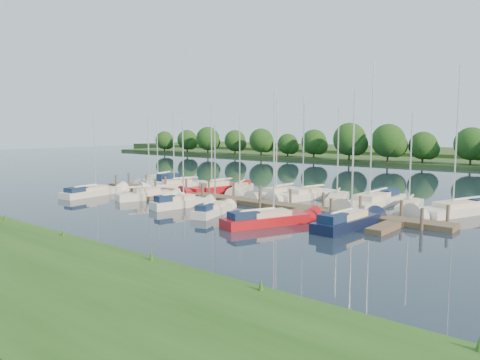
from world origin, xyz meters
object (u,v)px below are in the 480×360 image
Objects in this scene: sailboat_s_2 at (180,204)px; motorboat at (168,183)px; dock at (234,201)px; sailboat_n_5 at (278,195)px; sailboat_n_0 at (159,181)px.

motorboat is at bearing 153.74° from sailboat_s_2.
dock is 5.75m from sailboat_n_5.
dock is 3.78× the size of sailboat_n_5.
sailboat_n_0 reaches higher than dock.
sailboat_n_5 is 1.28× the size of sailboat_s_2.
motorboat is (2.92, -1.16, 0.10)m from sailboat_n_0.
sailboat_n_5 is at bearing 77.97° from dock.
motorboat is 0.71× the size of sailboat_s_2.
sailboat_n_0 is 18.94m from sailboat_s_2.
sailboat_n_5 reaches higher than sailboat_s_2.
motorboat is 0.56× the size of sailboat_n_5.
dock is 5.43m from sailboat_s_2.
sailboat_n_5 is (16.06, 0.89, -0.11)m from motorboat.
sailboat_n_0 is at bearing 156.32° from sailboat_s_2.
motorboat is at bearing 6.77° from sailboat_n_5.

